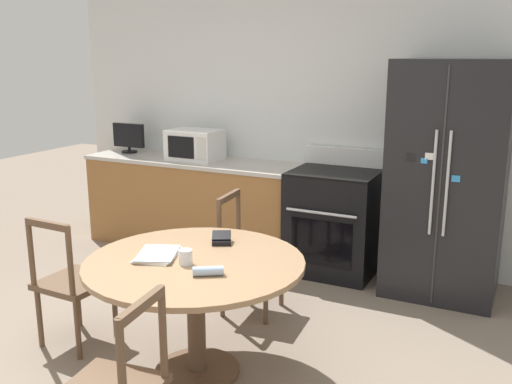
# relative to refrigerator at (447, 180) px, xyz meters

# --- Properties ---
(back_wall) EXTENTS (5.20, 0.10, 2.60)m
(back_wall) POSITION_rel_refrigerator_xyz_m (-1.31, 0.42, 0.36)
(back_wall) COLOR silver
(back_wall) RESTS_ON ground_plane
(kitchen_counter) EXTENTS (2.21, 0.64, 0.90)m
(kitchen_counter) POSITION_rel_refrigerator_xyz_m (-2.42, 0.06, -0.49)
(kitchen_counter) COLOR #936033
(kitchen_counter) RESTS_ON ground_plane
(refrigerator) EXTENTS (0.86, 0.74, 1.87)m
(refrigerator) POSITION_rel_refrigerator_xyz_m (0.00, 0.00, 0.00)
(refrigerator) COLOR black
(refrigerator) RESTS_ON ground_plane
(oven_range) EXTENTS (0.75, 0.68, 1.08)m
(oven_range) POSITION_rel_refrigerator_xyz_m (-0.93, 0.04, -0.47)
(oven_range) COLOR black
(oven_range) RESTS_ON ground_plane
(microwave) EXTENTS (0.50, 0.36, 0.29)m
(microwave) POSITION_rel_refrigerator_xyz_m (-2.37, 0.05, 0.11)
(microwave) COLOR white
(microwave) RESTS_ON kitchen_counter
(countertop_tv) EXTENTS (0.37, 0.16, 0.31)m
(countertop_tv) POSITION_rel_refrigerator_xyz_m (-3.22, 0.10, 0.13)
(countertop_tv) COLOR black
(countertop_tv) RESTS_ON kitchen_counter
(dining_table) EXTENTS (1.30, 1.30, 0.73)m
(dining_table) POSITION_rel_refrigerator_xyz_m (-1.12, -1.95, -0.33)
(dining_table) COLOR #997551
(dining_table) RESTS_ON ground_plane
(dining_chair_left) EXTENTS (0.43, 0.43, 0.90)m
(dining_chair_left) POSITION_rel_refrigerator_xyz_m (-2.06, -2.00, -0.50)
(dining_chair_left) COLOR brown
(dining_chair_left) RESTS_ON ground_plane
(dining_chair_far) EXTENTS (0.45, 0.45, 0.90)m
(dining_chair_far) POSITION_rel_refrigerator_xyz_m (-1.24, -1.02, -0.50)
(dining_chair_far) COLOR brown
(dining_chair_far) RESTS_ON ground_plane
(candle_glass) EXTENTS (0.08, 0.08, 0.09)m
(candle_glass) POSITION_rel_refrigerator_xyz_m (-1.13, -2.03, -0.17)
(candle_glass) COLOR silver
(candle_glass) RESTS_ON dining_table
(folded_napkin) EXTENTS (0.17, 0.13, 0.05)m
(folded_napkin) POSITION_rel_refrigerator_xyz_m (-0.93, -2.12, -0.18)
(folded_napkin) COLOR #A3BCDB
(folded_napkin) RESTS_ON dining_table
(wallet) EXTENTS (0.17, 0.17, 0.07)m
(wallet) POSITION_rel_refrigerator_xyz_m (-1.14, -1.61, -0.18)
(wallet) COLOR black
(wallet) RESTS_ON dining_table
(mail_stack) EXTENTS (0.32, 0.36, 0.02)m
(mail_stack) POSITION_rel_refrigerator_xyz_m (-1.36, -1.99, -0.19)
(mail_stack) COLOR white
(mail_stack) RESTS_ON dining_table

